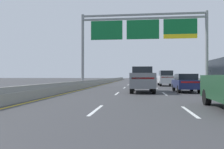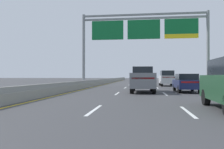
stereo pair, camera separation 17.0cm
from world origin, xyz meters
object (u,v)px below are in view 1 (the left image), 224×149
Objects in this scene: pickup_truck_grey at (142,80)px; car_silver_right_lane_suv at (166,78)px; overhead_sign_gantry at (143,34)px; car_navy_right_lane_sedan at (186,83)px.

pickup_truck_grey is 1.15× the size of car_silver_right_lane_suv.
car_silver_right_lane_suv is (3.21, 5.06, -5.32)m from overhead_sign_gantry.
pickup_truck_grey is 3.77m from car_navy_right_lane_sedan.
car_silver_right_lane_suv is at bearing 57.59° from overhead_sign_gantry.
overhead_sign_gantry is 8.01m from car_silver_right_lane_suv.
pickup_truck_grey is at bearing -91.13° from overhead_sign_gantry.
car_navy_right_lane_sedan is (3.73, 0.49, -0.26)m from pickup_truck_grey.
pickup_truck_grey is 1.23× the size of car_navy_right_lane_sedan.
overhead_sign_gantry is 3.42× the size of car_navy_right_lane_sedan.
car_silver_right_lane_suv reaches higher than car_navy_right_lane_sedan.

